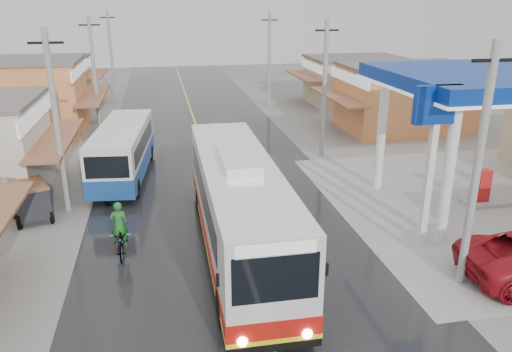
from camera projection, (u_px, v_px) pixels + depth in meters
The scene contains 11 objects.
ground at pixel (257, 305), 15.66m from camera, with size 120.00×120.00×0.00m, color slate.
road at pixel (208, 161), 29.53m from camera, with size 12.00×90.00×0.02m, color black.
centre_line at pixel (208, 161), 29.53m from camera, with size 0.15×90.00×0.01m, color #D8CC4C.
shopfronts_right at pixel (467, 162), 29.47m from camera, with size 11.00×44.00×4.80m, color beige, non-canonical shape.
utility_poles_left at pixel (87, 163), 29.19m from camera, with size 1.60×50.00×8.00m, color gray, non-canonical shape.
utility_poles_right at pixel (321, 155), 30.80m from camera, with size 1.60×36.00×8.00m, color gray, non-canonical shape.
coach_bus at pixel (239, 207), 18.32m from camera, with size 2.92×12.41×3.87m.
second_bus at pixel (123, 151), 26.32m from camera, with size 3.16×8.67×2.81m.
cyclist at pixel (121, 237), 18.53m from camera, with size 0.79×2.07×2.21m.
tricycle_near at pixel (30, 199), 21.44m from camera, with size 2.12×2.37×1.65m.
tricycle_far at pixel (17, 190), 22.69m from camera, with size 1.31×2.00×1.52m.
Camera 1 is at (-2.61, -13.14, 9.08)m, focal length 35.00 mm.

